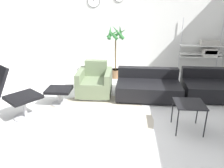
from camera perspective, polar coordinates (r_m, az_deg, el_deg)
ground_plane at (r=4.49m, az=-4.39°, el=-6.84°), size 12.00×12.00×0.00m
wall_back at (r=6.78m, az=-1.15°, el=14.95°), size 12.00×0.09×2.80m
round_rug at (r=4.21m, az=-4.54°, el=-8.80°), size 2.23×2.23×0.01m
lounge_chair at (r=4.17m, az=-26.43°, el=-1.03°), size 0.99×1.07×1.17m
ottoman at (r=4.77m, az=-13.65°, el=-2.09°), size 0.52×0.44×0.36m
armchair_red at (r=5.12m, az=-4.47°, el=0.22°), size 0.77×0.81×0.77m
couch_low at (r=5.09m, az=9.37°, el=-0.87°), size 1.45×0.97×0.61m
couch_second at (r=5.49m, az=23.91°, el=-0.83°), size 1.17×0.96×0.61m
side_table at (r=3.86m, az=19.57°, el=-5.40°), size 0.48×0.48×0.50m
potted_plant at (r=6.18m, az=0.96°, el=8.74°), size 0.60×0.61×1.54m
shelf_unit at (r=6.98m, az=23.39°, el=8.18°), size 1.18×0.28×1.66m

